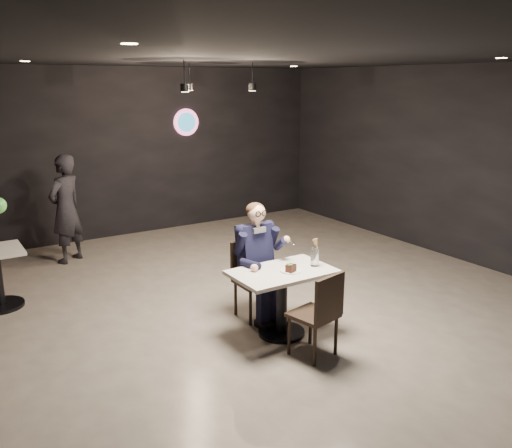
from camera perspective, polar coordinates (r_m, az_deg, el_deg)
floor at (r=6.71m, az=3.54°, el=-9.33°), size 9.00×9.00×0.00m
wall_sign at (r=10.42m, az=-7.37°, el=10.58°), size 0.50×0.06×0.50m
pendant_lights at (r=7.83m, az=-5.06°, el=15.76°), size 1.40×1.20×0.36m
main_table at (r=6.03m, az=2.73°, el=-8.27°), size 1.10×0.70×0.75m
chair_far at (r=6.43m, az=-0.10°, el=-5.97°), size 0.42×0.46×0.92m
chair_near at (r=5.60m, az=6.04°, el=-9.30°), size 0.51×0.54×0.92m
seated_man at (r=6.34m, az=-0.10°, el=-3.77°), size 0.60×0.80×1.44m
dessert_plate at (r=5.88m, az=3.65°, el=-4.93°), size 0.23×0.23×0.01m
cake_slice at (r=5.82m, az=3.69°, el=-4.70°), size 0.12×0.11×0.07m
mint_leaf at (r=5.82m, az=3.67°, el=-4.25°), size 0.06×0.04×0.01m
sundae_glass at (r=6.04m, az=6.19°, el=-3.49°), size 0.09×0.09×0.20m
wafer_cone at (r=6.02m, az=6.35°, el=-2.15°), size 0.08×0.08×0.12m
passerby at (r=8.82m, az=-19.39°, el=1.50°), size 0.73×0.67×1.68m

